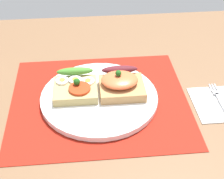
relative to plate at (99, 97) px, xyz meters
The scene contains 7 objects.
ground_plane 2.54cm from the plate, ahead, with size 120.00×90.00×3.20cm, color brown.
placemat 0.79cm from the plate, ahead, with size 41.14×35.90×0.30cm, color maroon.
plate is the anchor object (origin of this frame).
sandwich_egg_tomato 6.03cm from the plate, 160.22° to the left, with size 9.99×10.54×4.23cm.
sandwich_salmon 6.02cm from the plate, 14.81° to the left, with size 10.35×10.35×5.74cm.
napkin 28.22cm from the plate, ahead, with size 12.64×12.52×0.60cm, color white.
fork 28.18cm from the plate, ahead, with size 1.62×13.81×0.32cm.
Camera 1 is at (-2.71, -60.23, 50.34)cm, focal length 53.55 mm.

